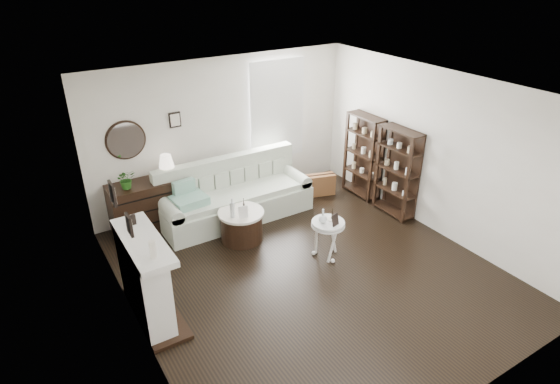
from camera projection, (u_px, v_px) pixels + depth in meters
room at (260, 113)px, 8.67m from camera, size 5.50×5.50×5.50m
fireplace at (146, 282)px, 5.90m from camera, size 0.50×1.40×1.84m
shelf_unit_far at (363, 156)px, 8.91m from camera, size 0.30×0.80×1.60m
shelf_unit_near at (397, 173)px, 8.23m from camera, size 0.30×0.80×1.60m
sofa at (234, 198)px, 8.34m from camera, size 2.69×0.93×1.05m
quilt at (189, 200)px, 7.71m from camera, size 0.59×0.50×0.14m
suitcase at (319, 185)px, 9.14m from camera, size 0.66×0.38×0.42m
dresser at (149, 205)px, 7.94m from camera, size 1.29×0.55×0.86m
table_lamp at (167, 166)px, 7.83m from camera, size 0.29×0.29×0.41m
potted_plant at (126, 179)px, 7.48m from camera, size 0.29×0.26×0.32m
drum_table at (241, 225)px, 7.66m from camera, size 0.75×0.75×0.52m
pedestal_table at (328, 225)px, 7.09m from camera, size 0.51×0.51×0.62m
eiffel_drum at (244, 204)px, 7.59m from camera, size 0.10×0.10×0.18m
bottle_drum at (232, 208)px, 7.32m from camera, size 0.08×0.08×0.33m
card_frame_drum at (243, 212)px, 7.34m from camera, size 0.16×0.09×0.20m
eiffel_ped at (332, 214)px, 7.10m from camera, size 0.10×0.10×0.16m
flask_ped at (323, 216)px, 6.99m from camera, size 0.12×0.12×0.23m
card_frame_ped at (335, 220)px, 6.93m from camera, size 0.15×0.09×0.18m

